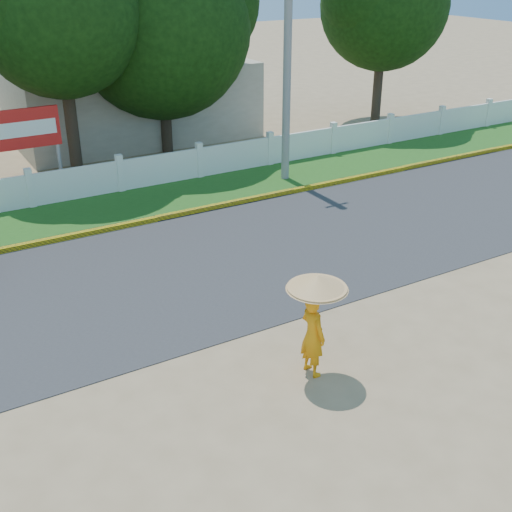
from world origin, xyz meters
The scene contains 10 objects.
ground centered at (0.00, 0.00, 0.00)m, with size 120.00×120.00×0.00m, color #9E8460.
road centered at (0.00, 4.50, 0.01)m, with size 60.00×7.00×0.02m, color #38383A.
grass_verge centered at (0.00, 9.75, 0.01)m, with size 60.00×3.50×0.03m, color #2D601E.
curb centered at (0.00, 8.05, 0.08)m, with size 40.00×0.18×0.16m, color yellow.
fence centered at (0.00, 11.20, 0.55)m, with size 40.00×0.10×1.10m, color silver.
building_near centered at (3.00, 18.00, 1.60)m, with size 10.00×6.00×3.20m, color #B7AD99.
utility_pole centered at (5.61, 9.50, 4.42)m, with size 0.28×0.28×8.84m, color gray.
monk_with_parasol centered at (-0.35, -0.79, 1.39)m, with size 1.17×1.17×2.13m.
billboard centered at (-2.81, 12.30, 2.14)m, with size 2.50×0.13×2.95m.
tree_row centered at (0.13, 14.49, 4.94)m, with size 33.52×7.58×8.45m.
Camera 1 is at (-6.58, -9.24, 7.50)m, focal length 45.00 mm.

